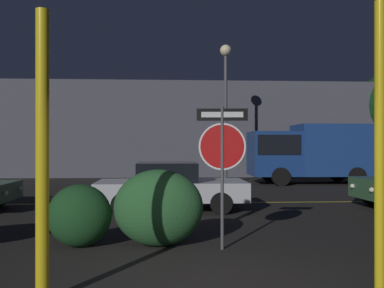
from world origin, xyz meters
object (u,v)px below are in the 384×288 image
Objects in this scene: stop_sign at (222,148)px; delivery_truck at (309,151)px; yellow_pole_right at (380,152)px; passing_car_2 at (171,186)px; yellow_pole_left at (42,156)px; hedge_bush_2 at (159,208)px; hedge_bush_1 at (80,215)px; street_lamp at (226,84)px.

stop_sign is 14.01m from delivery_truck.
delivery_truck is at bearing 70.70° from stop_sign.
yellow_pole_right reaches higher than stop_sign.
delivery_truck is at bearing 139.42° from passing_car_2.
passing_car_2 is at bearing 106.22° from stop_sign.
stop_sign is 4.95m from passing_car_2.
yellow_pole_left is (-2.48, -2.44, -0.07)m from stop_sign.
hedge_bush_2 is at bearing 131.68° from yellow_pole_right.
yellow_pole_left is 3.23m from hedge_bush_2.
hedge_bush_1 is 4.71m from passing_car_2.
stop_sign is 0.59× the size of passing_car_2.
street_lamp is at bearing 88.97° from yellow_pole_right.
street_lamp reaches higher than passing_car_2.
stop_sign is at bearing 119.63° from yellow_pole_right.
hedge_bush_2 is 0.38× the size of passing_car_2.
hedge_bush_1 is at bearing -21.50° from passing_car_2.
yellow_pole_right is 5.28m from hedge_bush_1.
street_lamp reaches higher than stop_sign.
stop_sign is 1.55× the size of hedge_bush_2.
street_lamp is at bearing 70.46° from hedge_bush_1.
delivery_truck is (8.48, 12.37, 1.00)m from hedge_bush_1.
yellow_pole_left reaches higher than hedge_bush_1.
delivery_truck is (7.03, 12.40, 0.87)m from hedge_bush_2.
passing_car_2 is at bearing 86.72° from hedge_bush_2.
stop_sign is at bearing -15.36° from hedge_bush_2.
stop_sign is 2.20× the size of hedge_bush_1.
yellow_pole_right reaches higher than hedge_bush_2.
hedge_bush_2 is 14.28m from delivery_truck.
hedge_bush_1 is 15.04m from delivery_truck.
stop_sign reaches higher than passing_car_2.
stop_sign is at bearing 10.46° from passing_car_2.
yellow_pole_left is at bearing -87.45° from hedge_bush_1.
stop_sign is 13.26m from street_lamp.
passing_car_2 is 10.51m from delivery_truck.
stop_sign is 0.38× the size of street_lamp.
street_lamp is (1.82, 12.80, 2.97)m from stop_sign.
hedge_bush_2 is at bearing 64.22° from yellow_pole_left.
yellow_pole_right is 0.54× the size of street_lamp.
yellow_pole_left reaches higher than hedge_bush_2.
yellow_pole_left reaches higher than passing_car_2.
hedge_bush_1 is 0.70× the size of hedge_bush_2.
delivery_truck is at bearing 60.45° from hedge_bush_2.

